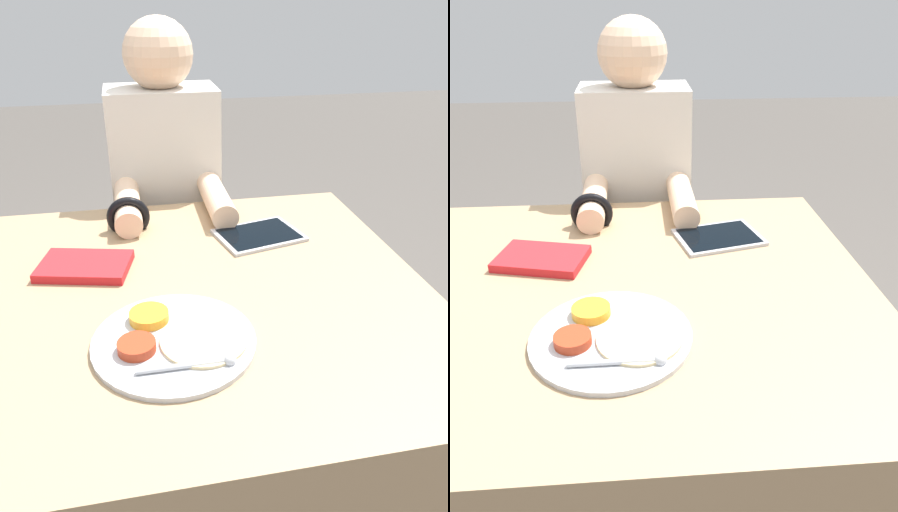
% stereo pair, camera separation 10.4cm
% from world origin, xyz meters
% --- Properties ---
extents(dining_table, '(1.13, 0.94, 0.78)m').
position_xyz_m(dining_table, '(0.00, 0.00, 0.39)').
color(dining_table, '#9E7F5B').
rests_on(dining_table, ground_plane).
extents(thali_tray, '(0.29, 0.29, 0.03)m').
position_xyz_m(thali_tray, '(0.01, -0.18, 0.79)').
color(thali_tray, '#B7BABF').
rests_on(thali_tray, dining_table).
extents(red_notebook, '(0.22, 0.17, 0.02)m').
position_xyz_m(red_notebook, '(-0.15, 0.12, 0.79)').
color(red_notebook, silver).
rests_on(red_notebook, dining_table).
extents(tablet_device, '(0.23, 0.19, 0.01)m').
position_xyz_m(tablet_device, '(0.27, 0.21, 0.78)').
color(tablet_device, '#B7B7BC').
rests_on(tablet_device, dining_table).
extents(person_diner, '(0.34, 0.48, 1.27)m').
position_xyz_m(person_diner, '(0.07, 0.62, 0.61)').
color(person_diner, black).
rests_on(person_diner, ground_plane).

